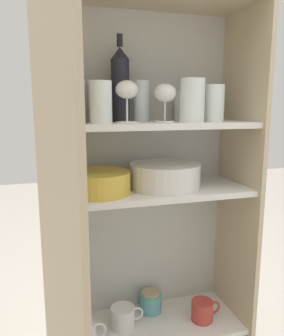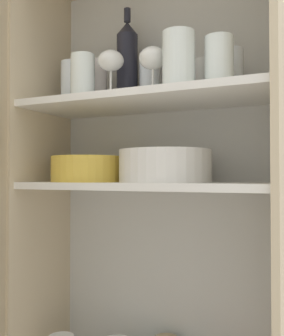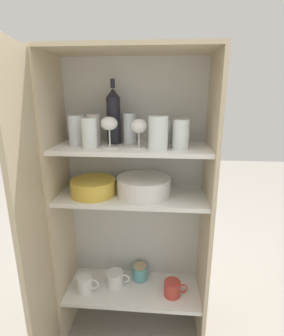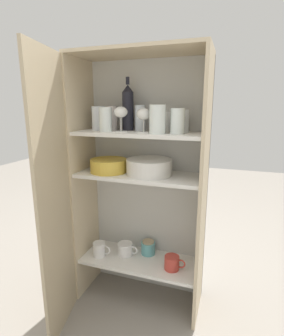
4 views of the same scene
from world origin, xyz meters
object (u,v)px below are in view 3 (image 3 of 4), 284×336
plate_stack_white (144,186)px  storage_jar (140,272)px  mixing_bowl_large (93,186)px  wine_bottle (114,116)px  coffee_mug_primary (173,288)px

plate_stack_white → storage_jar: 0.56m
mixing_bowl_large → wine_bottle: bearing=39.0°
mixing_bowl_large → coffee_mug_primary: 0.68m
mixing_bowl_large → storage_jar: mixing_bowl_large is taller
wine_bottle → plate_stack_white: wine_bottle is taller
wine_bottle → mixing_bowl_large: bearing=-141.0°
wine_bottle → mixing_bowl_large: wine_bottle is taller
mixing_bowl_large → coffee_mug_primary: (0.40, -0.02, -0.55)m
wine_bottle → storage_jar: size_ratio=3.35×
mixing_bowl_large → storage_jar: (0.22, 0.09, -0.55)m
coffee_mug_primary → storage_jar: 0.21m
wine_bottle → coffee_mug_primary: 0.94m
plate_stack_white → storage_jar: size_ratio=2.89×
plate_stack_white → mixing_bowl_large: size_ratio=1.20×
storage_jar → wine_bottle: bearing=-172.5°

